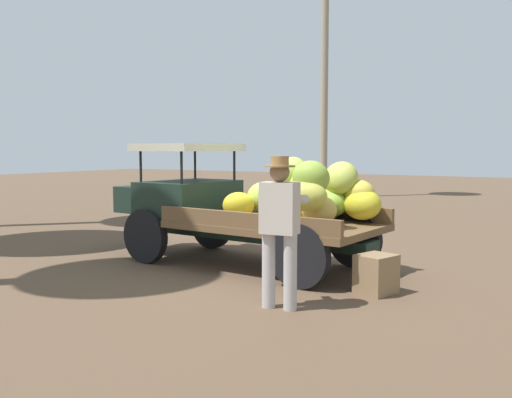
{
  "coord_description": "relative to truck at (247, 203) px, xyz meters",
  "views": [
    {
      "loc": [
        -4.46,
        7.42,
        1.78
      ],
      "look_at": [
        -0.19,
        0.12,
        1.02
      ],
      "focal_mm": 39.65,
      "sensor_mm": 36.0,
      "label": 1
    }
  ],
  "objects": [
    {
      "name": "truck",
      "position": [
        0.0,
        0.0,
        0.0
      ],
      "size": [
        4.56,
        2.07,
        1.86
      ],
      "rotation": [
        0.0,
        0.0,
        -0.09
      ],
      "color": "black",
      "rests_on": "ground"
    },
    {
      "name": "wooden_crate",
      "position": [
        -2.33,
        0.78,
        -0.7
      ],
      "size": [
        0.51,
        0.55,
        0.48
      ],
      "primitive_type": "cube",
      "rotation": [
        0.0,
        0.0,
        1.25
      ],
      "color": "#8B6D4B",
      "rests_on": "ground"
    },
    {
      "name": "ground_plane",
      "position": [
        -0.05,
        0.01,
        -0.94
      ],
      "size": [
        60.0,
        60.0,
        0.0
      ],
      "primitive_type": "plane",
      "color": "brown"
    },
    {
      "name": "farmer",
      "position": [
        -1.61,
        1.96,
        0.03
      ],
      "size": [
        0.52,
        0.47,
        1.7
      ],
      "rotation": [
        0.0,
        0.0,
        -1.48
      ],
      "color": "#B3ADAD",
      "rests_on": "ground"
    }
  ]
}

